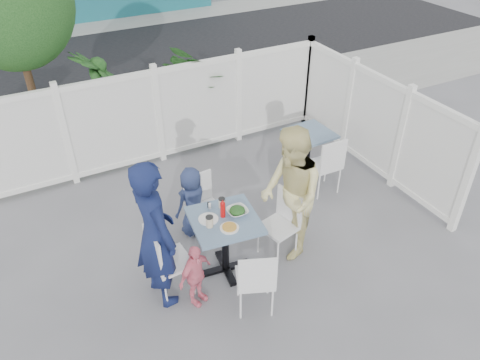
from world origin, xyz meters
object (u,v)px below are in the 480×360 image
chair_right (283,219)px  chair_near (256,278)px  spare_table (309,141)px  man (155,234)px  boy (192,201)px  toddler (195,275)px  main_table (225,231)px  woman (291,195)px  chair_left (164,258)px  chair_back (203,202)px

chair_right → chair_near: size_ratio=1.00×
spare_table → chair_right: bearing=-134.2°
chair_right → man: 1.67m
boy → toddler: bearing=51.4°
main_table → woman: 0.91m
spare_table → chair_left: chair_left is taller
man → woman: bearing=-99.9°
main_table → boy: boy is taller
chair_near → woman: woman is taller
chair_near → toddler: 0.69m
chair_back → boy: size_ratio=0.89×
chair_near → woman: size_ratio=0.51×
spare_table → chair_right: chair_right is taller
man → boy: man is taller
main_table → chair_back: bearing=86.1°
chair_right → chair_left: bearing=76.0°
chair_left → man: 0.37m
toddler → man: bearing=111.9°
spare_table → chair_back: size_ratio=0.79×
chair_left → boy: bearing=137.0°
chair_right → chair_back: 1.09m
chair_left → toddler: 0.40m
man → woman: (1.71, -0.03, -0.04)m
chair_left → chair_right: (1.56, -0.01, -0.03)m
woman → toddler: woman is taller
chair_back → man: bearing=34.8°
chair_right → toddler: chair_right is taller
chair_left → man: bearing=-108.3°
chair_right → man: man is taller
spare_table → boy: boy is taller
man → toddler: size_ratio=2.21×
man → toddler: bearing=-142.2°
main_table → chair_near: (0.01, -0.73, -0.11)m
woman → spare_table: bearing=153.7°
chair_near → boy: size_ratio=0.89×
woman → toddler: 1.49m
main_table → chair_left: chair_left is taller
woman → boy: (-0.94, 0.89, -0.38)m
main_table → man: (-0.83, -0.00, 0.29)m
chair_near → woman: (0.87, 0.70, 0.36)m
main_table → chair_back: (0.05, 0.77, -0.11)m
chair_near → spare_table: bearing=66.9°
man → boy: 1.23m
chair_back → main_table: bearing=79.6°
chair_right → man: (-1.62, 0.03, 0.39)m
boy → toddler: boy is taller
chair_right → boy: (-0.85, 0.89, -0.02)m
chair_left → woman: bearing=85.6°
chair_back → woman: 1.21m
boy → main_table: bearing=76.9°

